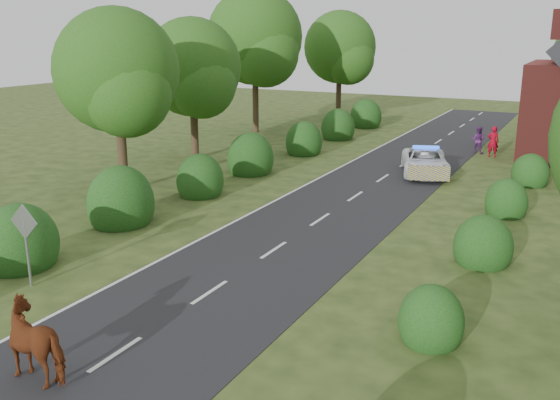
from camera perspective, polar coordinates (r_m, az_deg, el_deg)
The scene contains 14 objects.
ground at distance 15.54m, azimuth -14.79°, elevation -13.54°, with size 120.00×120.00×0.00m, color #2B3D18.
road at distance 27.64m, azimuth 6.16°, elevation -0.16°, with size 6.00×70.00×0.02m, color black.
road_markings at distance 26.41m, azimuth 1.30°, elevation -0.78°, with size 4.96×70.00×0.01m.
hedgerow_left at distance 27.65m, azimuth -9.03°, elevation 1.32°, with size 2.75×50.41×3.00m.
hedgerow_right at distance 22.39m, azimuth 18.57°, elevation -3.20°, with size 2.10×45.78×2.10m.
tree_left_a at distance 29.07m, azimuth -14.49°, elevation 10.90°, with size 5.74×5.60×8.38m.
tree_left_b at distance 36.31m, azimuth -7.82°, elevation 11.57°, with size 5.74×5.60×8.07m.
tree_left_c at distance 45.48m, azimuth -2.07°, elevation 14.32°, with size 6.97×6.80×10.22m.
tree_left_d at distance 53.53m, azimuth 5.69°, elevation 13.47°, with size 6.15×6.00×8.89m.
road_sign at distance 19.55m, azimuth -22.26°, elevation -2.83°, with size 1.06×0.08×2.53m.
cow at distance 14.86m, azimuth -20.99°, elevation -12.32°, with size 1.09×2.06×1.46m, color #591F0A.
police_van at distance 33.47m, azimuth 13.12°, elevation 3.44°, with size 3.67×5.35×1.50m.
pedestrian_red at distance 39.16m, azimuth 18.89°, elevation 5.07°, with size 0.67×0.44×1.83m, color #A3051A.
pedestrian_purple at distance 40.01m, azimuth 17.66°, elevation 5.25°, with size 0.80×0.63×1.65m, color #562362.
Camera 1 is at (9.40, -9.92, 7.39)m, focal length 40.00 mm.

